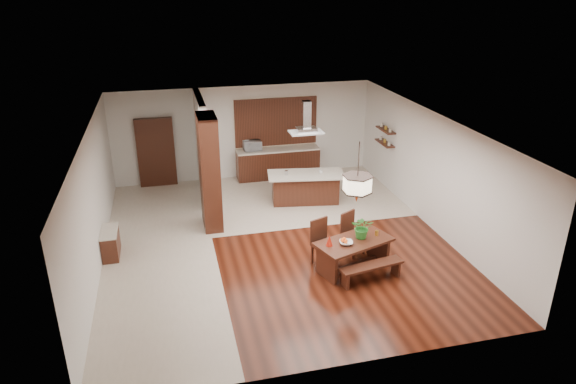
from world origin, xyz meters
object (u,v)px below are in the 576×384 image
object	(u,v)px
fruit_bowl	(346,243)
dining_chair_right	(354,234)
range_hood	(306,117)
foliage_plant	(363,227)
island_cup	(321,172)
dining_bench	(371,273)
dining_table	(354,248)
hallway_console	(111,243)
kitchen_island	(305,187)
microwave	(252,146)
pendant_lantern	(358,173)
dining_chair_left	(324,243)

from	to	relation	value
fruit_bowl	dining_chair_right	bearing A→B (deg)	58.16
range_hood	foliage_plant	bearing A→B (deg)	-86.10
island_cup	dining_bench	bearing A→B (deg)	-92.45
dining_table	hallway_console	bearing A→B (deg)	160.21
range_hood	dining_bench	bearing A→B (deg)	-86.89
dining_bench	kitchen_island	distance (m)	4.32
range_hood	microwave	bearing A→B (deg)	117.63
dining_bench	pendant_lantern	xyz separation A→B (m)	(-0.19, 0.56, 2.05)
range_hood	microwave	distance (m)	2.77
dining_bench	fruit_bowl	distance (m)	0.81
pendant_lantern	dining_bench	bearing A→B (deg)	-71.04
dining_chair_left	fruit_bowl	bearing A→B (deg)	-75.09
dining_bench	microwave	xyz separation A→B (m)	(-1.35, 6.44, 0.90)
hallway_console	dining_chair_right	size ratio (longest dim) A/B	0.88
dining_chair_right	range_hood	size ratio (longest dim) A/B	1.12
hallway_console	dining_bench	distance (m)	5.88
fruit_bowl	island_cup	distance (m)	3.80
dining_chair_left	island_cup	bearing A→B (deg)	52.92
dining_table	kitchen_island	size ratio (longest dim) A/B	0.82
dining_chair_left	dining_bench	bearing A→B (deg)	-71.81
dining_chair_right	kitchen_island	size ratio (longest dim) A/B	0.45
dining_table	dining_chair_left	xyz separation A→B (m)	(-0.56, 0.34, 0.01)
dining_bench	range_hood	xyz separation A→B (m)	(-0.23, 4.31, 2.27)
dining_table	foliage_plant	world-z (taller)	foliage_plant
kitchen_island	microwave	world-z (taller)	microwave
dining_chair_left	range_hood	size ratio (longest dim) A/B	1.15
fruit_bowl	hallway_console	bearing A→B (deg)	158.27
hallway_console	kitchen_island	bearing A→B (deg)	20.17
dining_table	pendant_lantern	world-z (taller)	pendant_lantern
dining_bench	dining_chair_right	distance (m)	1.22
fruit_bowl	island_cup	size ratio (longest dim) A/B	2.55
hallway_console	fruit_bowl	size ratio (longest dim) A/B	3.11
island_cup	microwave	world-z (taller)	microwave
dining_bench	dining_chair_right	size ratio (longest dim) A/B	1.41
dining_chair_left	kitchen_island	bearing A→B (deg)	60.06
dining_chair_left	range_hood	bearing A→B (deg)	60.07
dining_bench	kitchen_island	world-z (taller)	kitchen_island
dining_chair_right	island_cup	xyz separation A→B (m)	(0.15, 3.02, 0.41)
dining_chair_left	foliage_plant	world-z (taller)	foliage_plant
microwave	hallway_console	bearing A→B (deg)	-140.33
foliage_plant	island_cup	world-z (taller)	foliage_plant
hallway_console	range_hood	distance (m)	5.87
fruit_bowl	island_cup	world-z (taller)	island_cup
range_hood	fruit_bowl	bearing A→B (deg)	-92.70
dining_table	fruit_bowl	world-z (taller)	fruit_bowl
hallway_console	pendant_lantern	bearing A→B (deg)	-19.79
pendant_lantern	microwave	distance (m)	6.10
dining_chair_right	island_cup	size ratio (longest dim) A/B	9.06
dining_chair_left	range_hood	distance (m)	3.95
pendant_lantern	island_cup	world-z (taller)	pendant_lantern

